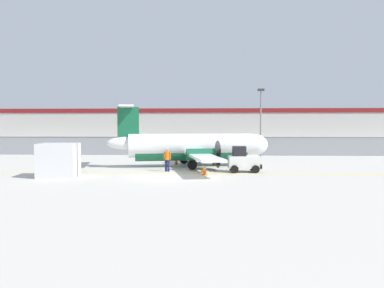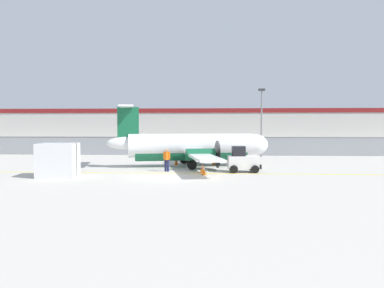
% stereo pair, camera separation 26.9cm
% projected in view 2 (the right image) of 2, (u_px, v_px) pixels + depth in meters
% --- Properties ---
extents(ground_plane, '(140.00, 140.00, 0.01)m').
position_uv_depth(ground_plane, '(168.00, 173.00, 26.39)').
color(ground_plane, '#BCB7AD').
extents(perimeter_fence, '(98.00, 0.10, 2.10)m').
position_uv_depth(perimeter_fence, '(185.00, 145.00, 42.29)').
color(perimeter_fence, gray).
rests_on(perimeter_fence, ground).
extents(parking_lot_strip, '(98.00, 17.00, 0.12)m').
position_uv_depth(parking_lot_strip, '(191.00, 149.00, 53.81)').
color(parking_lot_strip, '#38383A').
rests_on(parking_lot_strip, ground).
extents(background_building, '(91.00, 8.10, 6.50)m').
position_uv_depth(background_building, '(197.00, 126.00, 72.09)').
color(background_building, beige).
rests_on(background_building, ground).
extents(commuter_airplane, '(13.37, 15.98, 4.92)m').
position_uv_depth(commuter_airplane, '(194.00, 147.00, 30.77)').
color(commuter_airplane, white).
rests_on(commuter_airplane, ground).
extents(baggage_tug, '(2.39, 1.50, 1.88)m').
position_uv_depth(baggage_tug, '(243.00, 160.00, 26.96)').
color(baggage_tug, silver).
rests_on(baggage_tug, ground).
extents(ground_crew_worker, '(0.55, 0.42, 1.70)m').
position_uv_depth(ground_crew_worker, '(167.00, 158.00, 27.38)').
color(ground_crew_worker, '#191E4C').
rests_on(ground_crew_worker, ground).
extents(cargo_container, '(2.58, 2.22, 2.20)m').
position_uv_depth(cargo_container, '(58.00, 160.00, 24.52)').
color(cargo_container, silver).
rests_on(cargo_container, ground).
extents(traffic_cone_near_left, '(0.36, 0.36, 0.64)m').
position_uv_depth(traffic_cone_near_left, '(202.00, 168.00, 26.71)').
color(traffic_cone_near_left, orange).
rests_on(traffic_cone_near_left, ground).
extents(traffic_cone_near_right, '(0.36, 0.36, 0.64)m').
position_uv_depth(traffic_cone_near_right, '(214.00, 162.00, 31.67)').
color(traffic_cone_near_right, orange).
rests_on(traffic_cone_near_right, ground).
extents(traffic_cone_far_left, '(0.36, 0.36, 0.64)m').
position_uv_depth(traffic_cone_far_left, '(204.00, 170.00, 25.48)').
color(traffic_cone_far_left, orange).
rests_on(traffic_cone_far_left, ground).
extents(traffic_cone_far_right, '(0.36, 0.36, 0.64)m').
position_uv_depth(traffic_cone_far_right, '(176.00, 161.00, 32.03)').
color(traffic_cone_far_right, orange).
rests_on(traffic_cone_far_right, ground).
extents(parked_car_0, '(4.22, 2.05, 1.58)m').
position_uv_depth(parked_car_0, '(92.00, 142.00, 55.40)').
color(parked_car_0, silver).
rests_on(parked_car_0, parking_lot_strip).
extents(parked_car_1, '(4.20, 2.00, 1.58)m').
position_uv_depth(parked_car_1, '(119.00, 144.00, 50.75)').
color(parked_car_1, silver).
rests_on(parked_car_1, parking_lot_strip).
extents(parked_car_2, '(4.22, 2.04, 1.58)m').
position_uv_depth(parked_car_2, '(144.00, 144.00, 49.44)').
color(parked_car_2, slate).
rests_on(parked_car_2, parking_lot_strip).
extents(parked_car_3, '(4.37, 2.39, 1.58)m').
position_uv_depth(parked_car_3, '(178.00, 142.00, 56.55)').
color(parked_car_3, red).
rests_on(parked_car_3, parking_lot_strip).
extents(parked_car_4, '(4.25, 2.09, 1.58)m').
position_uv_depth(parked_car_4, '(203.00, 143.00, 52.45)').
color(parked_car_4, gray).
rests_on(parked_car_4, parking_lot_strip).
extents(parked_car_5, '(4.22, 2.05, 1.58)m').
position_uv_depth(parked_car_5, '(238.00, 144.00, 50.42)').
color(parked_car_5, '#19662D').
rests_on(parked_car_5, parking_lot_strip).
extents(parked_car_6, '(4.26, 2.12, 1.58)m').
position_uv_depth(parked_car_6, '(260.00, 142.00, 55.57)').
color(parked_car_6, '#19662D').
rests_on(parked_car_6, parking_lot_strip).
extents(parked_car_7, '(4.26, 2.13, 1.58)m').
position_uv_depth(parked_car_7, '(293.00, 143.00, 53.54)').
color(parked_car_7, slate).
rests_on(parked_car_7, parking_lot_strip).
extents(apron_light_pole, '(0.70, 0.30, 7.27)m').
position_uv_depth(apron_light_pole, '(261.00, 117.00, 39.63)').
color(apron_light_pole, slate).
rests_on(apron_light_pole, ground).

